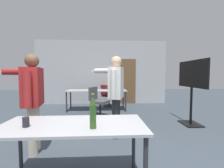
# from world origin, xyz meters

# --- Properties ---
(back_wall) EXTENTS (5.91, 0.12, 2.88)m
(back_wall) POSITION_xyz_m (0.03, 5.38, 1.43)
(back_wall) COLOR #B2B5B7
(back_wall) RESTS_ON ground_plane
(conference_table_near) EXTENTS (1.68, 0.73, 0.75)m
(conference_table_near) POSITION_xyz_m (-0.27, 0.24, 0.68)
(conference_table_near) COLOR #A8A8AD
(conference_table_near) RESTS_ON ground_plane
(conference_table_far) EXTENTS (2.22, 0.78, 0.75)m
(conference_table_far) POSITION_xyz_m (-0.18, 4.12, 0.69)
(conference_table_far) COLOR #A8A8AD
(conference_table_far) RESTS_ON ground_plane
(tv_screen) EXTENTS (0.44, 1.26, 1.71)m
(tv_screen) POSITION_xyz_m (2.41, 2.32, 1.10)
(tv_screen) COLOR black
(tv_screen) RESTS_ON ground_plane
(person_near_casual) EXTENTS (0.75, 0.81, 1.72)m
(person_near_casual) POSITION_xyz_m (0.33, 1.65, 1.03)
(person_near_casual) COLOR #28282D
(person_near_casual) RESTS_ON ground_plane
(person_far_watching) EXTENTS (0.86, 0.68, 1.67)m
(person_far_watching) POSITION_xyz_m (-1.12, 1.06, 1.00)
(person_far_watching) COLOR beige
(person_far_watching) RESTS_ON ground_plane
(office_chair_near_pushed) EXTENTS (0.67, 0.65, 0.93)m
(office_chair_near_pushed) POSITION_xyz_m (-0.10, 3.24, 0.44)
(office_chair_near_pushed) COLOR black
(office_chair_near_pushed) RESTS_ON ground_plane
(office_chair_far_right) EXTENTS (0.68, 0.69, 0.91)m
(office_chair_far_right) POSITION_xyz_m (0.26, 4.77, 0.42)
(office_chair_far_right) COLOR black
(office_chair_far_right) RESTS_ON ground_plane
(beer_bottle) EXTENTS (0.07, 0.07, 0.37)m
(beer_bottle) POSITION_xyz_m (-0.03, 0.08, 0.93)
(beer_bottle) COLOR #2D511E
(beer_bottle) RESTS_ON conference_table_near
(drink_cup) EXTENTS (0.07, 0.07, 0.11)m
(drink_cup) POSITION_xyz_m (-0.77, 0.16, 0.81)
(drink_cup) COLOR #232328
(drink_cup) RESTS_ON conference_table_near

